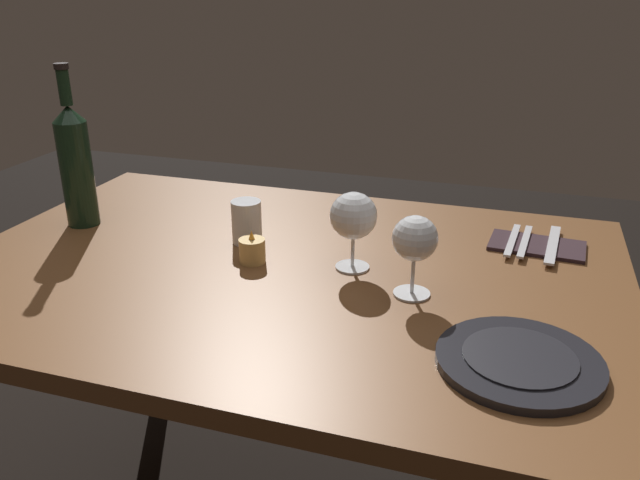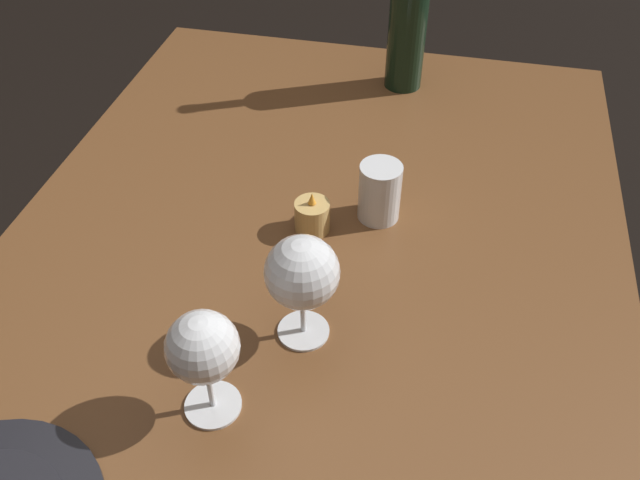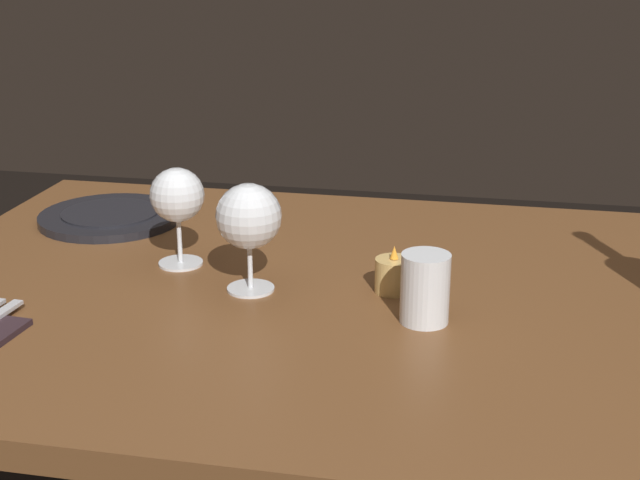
{
  "view_description": "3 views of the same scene",
  "coord_description": "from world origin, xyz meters",
  "px_view_note": "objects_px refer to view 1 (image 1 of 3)",
  "views": [
    {
      "loc": [
        0.42,
        -1.07,
        1.27
      ],
      "look_at": [
        0.07,
        0.02,
        0.79
      ],
      "focal_mm": 36.15,
      "sensor_mm": 36.0,
      "label": 1
    },
    {
      "loc": [
        0.67,
        0.17,
        1.41
      ],
      "look_at": [
        0.04,
        0.03,
        0.81
      ],
      "focal_mm": 38.26,
      "sensor_mm": 36.0,
      "label": 2
    },
    {
      "loc": [
        -0.2,
        1.15,
        1.22
      ],
      "look_at": [
        0.03,
        0.04,
        0.82
      ],
      "focal_mm": 51.11,
      "sensor_mm": 36.0,
      "label": 3
    }
  ],
  "objects_px": {
    "wine_glass_right": "(415,240)",
    "wine_bottle": "(76,163)",
    "dinner_plate": "(519,361)",
    "fork_outer": "(512,240)",
    "folded_napkin": "(537,246)",
    "fork_inner": "(525,241)",
    "water_tumbler": "(247,224)",
    "votive_candle": "(252,251)",
    "wine_glass_left": "(353,217)",
    "table_knife": "(553,245)"
  },
  "relations": [
    {
      "from": "fork_outer",
      "to": "water_tumbler",
      "type": "bearing_deg",
      "value": -163.69
    },
    {
      "from": "fork_inner",
      "to": "wine_glass_left",
      "type": "bearing_deg",
      "value": -145.8
    },
    {
      "from": "votive_candle",
      "to": "fork_inner",
      "type": "distance_m",
      "value": 0.57
    },
    {
      "from": "dinner_plate",
      "to": "wine_glass_right",
      "type": "bearing_deg",
      "value": 137.28
    },
    {
      "from": "water_tumbler",
      "to": "fork_outer",
      "type": "bearing_deg",
      "value": 16.31
    },
    {
      "from": "wine_glass_right",
      "to": "dinner_plate",
      "type": "distance_m",
      "value": 0.27
    },
    {
      "from": "wine_bottle",
      "to": "fork_inner",
      "type": "xyz_separation_m",
      "value": [
        0.96,
        0.17,
        -0.13
      ]
    },
    {
      "from": "dinner_plate",
      "to": "fork_inner",
      "type": "relative_size",
      "value": 1.34
    },
    {
      "from": "votive_candle",
      "to": "dinner_plate",
      "type": "distance_m",
      "value": 0.56
    },
    {
      "from": "wine_bottle",
      "to": "folded_napkin",
      "type": "bearing_deg",
      "value": 9.89
    },
    {
      "from": "wine_glass_left",
      "to": "folded_napkin",
      "type": "xyz_separation_m",
      "value": [
        0.34,
        0.21,
        -0.1
      ]
    },
    {
      "from": "votive_candle",
      "to": "fork_outer",
      "type": "relative_size",
      "value": 0.37
    },
    {
      "from": "wine_glass_left",
      "to": "folded_napkin",
      "type": "height_order",
      "value": "wine_glass_left"
    },
    {
      "from": "wine_bottle",
      "to": "fork_inner",
      "type": "relative_size",
      "value": 1.97
    },
    {
      "from": "dinner_plate",
      "to": "fork_outer",
      "type": "relative_size",
      "value": 1.34
    },
    {
      "from": "wine_bottle",
      "to": "folded_napkin",
      "type": "distance_m",
      "value": 1.01
    },
    {
      "from": "wine_glass_right",
      "to": "fork_outer",
      "type": "bearing_deg",
      "value": 61.09
    },
    {
      "from": "folded_napkin",
      "to": "wine_bottle",
      "type": "bearing_deg",
      "value": -170.11
    },
    {
      "from": "wine_glass_right",
      "to": "fork_outer",
      "type": "distance_m",
      "value": 0.34
    },
    {
      "from": "wine_glass_left",
      "to": "fork_outer",
      "type": "xyz_separation_m",
      "value": [
        0.29,
        0.21,
        -0.09
      ]
    },
    {
      "from": "dinner_plate",
      "to": "folded_napkin",
      "type": "height_order",
      "value": "dinner_plate"
    },
    {
      "from": "wine_glass_right",
      "to": "table_knife",
      "type": "xyz_separation_m",
      "value": [
        0.24,
        0.29,
        -0.09
      ]
    },
    {
      "from": "votive_candle",
      "to": "wine_glass_left",
      "type": "bearing_deg",
      "value": 9.74
    },
    {
      "from": "water_tumbler",
      "to": "fork_inner",
      "type": "xyz_separation_m",
      "value": [
        0.56,
        0.16,
        -0.03
      ]
    },
    {
      "from": "folded_napkin",
      "to": "table_knife",
      "type": "xyz_separation_m",
      "value": [
        0.03,
        -0.0,
        0.01
      ]
    },
    {
      "from": "wine_glass_left",
      "to": "fork_inner",
      "type": "height_order",
      "value": "wine_glass_left"
    },
    {
      "from": "fork_outer",
      "to": "wine_bottle",
      "type": "bearing_deg",
      "value": -169.59
    },
    {
      "from": "wine_glass_left",
      "to": "wine_bottle",
      "type": "distance_m",
      "value": 0.64
    },
    {
      "from": "dinner_plate",
      "to": "fork_outer",
      "type": "bearing_deg",
      "value": 93.58
    },
    {
      "from": "wine_glass_right",
      "to": "fork_inner",
      "type": "bearing_deg",
      "value": 57.43
    },
    {
      "from": "fork_outer",
      "to": "folded_napkin",
      "type": "bearing_deg",
      "value": 0.0
    },
    {
      "from": "wine_glass_right",
      "to": "fork_inner",
      "type": "distance_m",
      "value": 0.36
    },
    {
      "from": "wine_glass_left",
      "to": "table_knife",
      "type": "bearing_deg",
      "value": 30.04
    },
    {
      "from": "water_tumbler",
      "to": "table_knife",
      "type": "relative_size",
      "value": 0.43
    },
    {
      "from": "votive_candle",
      "to": "dinner_plate",
      "type": "height_order",
      "value": "votive_candle"
    },
    {
      "from": "fork_outer",
      "to": "fork_inner",
      "type": "bearing_deg",
      "value": 0.0
    },
    {
      "from": "votive_candle",
      "to": "folded_napkin",
      "type": "xyz_separation_m",
      "value": [
        0.53,
        0.25,
        -0.02
      ]
    },
    {
      "from": "wine_glass_right",
      "to": "wine_bottle",
      "type": "xyz_separation_m",
      "value": [
        -0.77,
        0.12,
        0.04
      ]
    },
    {
      "from": "water_tumbler",
      "to": "wine_glass_left",
      "type": "bearing_deg",
      "value": -13.08
    },
    {
      "from": "wine_bottle",
      "to": "table_knife",
      "type": "bearing_deg",
      "value": 9.6
    },
    {
      "from": "wine_glass_right",
      "to": "water_tumbler",
      "type": "distance_m",
      "value": 0.4
    },
    {
      "from": "wine_glass_left",
      "to": "votive_candle",
      "type": "height_order",
      "value": "wine_glass_left"
    },
    {
      "from": "votive_candle",
      "to": "folded_napkin",
      "type": "distance_m",
      "value": 0.59
    },
    {
      "from": "wine_glass_left",
      "to": "fork_inner",
      "type": "distance_m",
      "value": 0.39
    },
    {
      "from": "votive_candle",
      "to": "water_tumbler",
      "type": "bearing_deg",
      "value": 119.32
    },
    {
      "from": "wine_glass_right",
      "to": "votive_candle",
      "type": "xyz_separation_m",
      "value": [
        -0.32,
        0.04,
        -0.08
      ]
    },
    {
      "from": "fork_outer",
      "to": "wine_glass_left",
      "type": "bearing_deg",
      "value": -143.56
    },
    {
      "from": "folded_napkin",
      "to": "fork_inner",
      "type": "xyz_separation_m",
      "value": [
        -0.03,
        0.0,
        0.01
      ]
    },
    {
      "from": "folded_napkin",
      "to": "fork_outer",
      "type": "relative_size",
      "value": 1.1
    },
    {
      "from": "water_tumbler",
      "to": "votive_candle",
      "type": "height_order",
      "value": "water_tumbler"
    }
  ]
}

